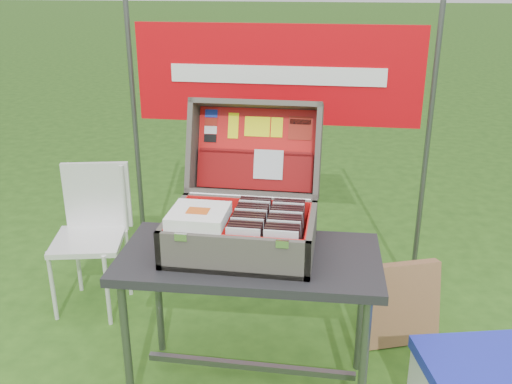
% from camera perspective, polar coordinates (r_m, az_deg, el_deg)
% --- Properties ---
extents(table, '(1.14, 0.60, 0.70)m').
position_cam_1_polar(table, '(2.63, -0.62, -13.05)').
color(table, '#232327').
rests_on(table, ground).
extents(table_top, '(1.14, 0.60, 0.04)m').
position_cam_1_polar(table_top, '(2.46, -0.65, -6.68)').
color(table_top, '#232327').
rests_on(table_top, ground).
extents(table_leg_fl, '(0.04, 0.04, 0.66)m').
position_cam_1_polar(table_leg_fl, '(2.59, -12.81, -14.85)').
color(table_leg_fl, '#59595B').
rests_on(table_leg_fl, ground).
extents(table_leg_fr, '(0.04, 0.04, 0.66)m').
position_cam_1_polar(table_leg_fr, '(2.45, 10.65, -17.08)').
color(table_leg_fr, '#59595B').
rests_on(table_leg_fr, ground).
extents(table_leg_bl, '(0.04, 0.04, 0.66)m').
position_cam_1_polar(table_leg_bl, '(2.93, -9.73, -9.98)').
color(table_leg_bl, '#59595B').
rests_on(table_leg_bl, ground).
extents(table_leg_br, '(0.04, 0.04, 0.66)m').
position_cam_1_polar(table_leg_br, '(2.81, 10.47, -11.57)').
color(table_leg_br, '#59595B').
rests_on(table_leg_br, ground).
extents(table_brace, '(0.97, 0.03, 0.03)m').
position_cam_1_polar(table_brace, '(2.77, -0.60, -16.99)').
color(table_brace, '#59595B').
rests_on(table_brace, ground).
extents(suitcase, '(0.62, 0.61, 0.56)m').
position_cam_1_polar(suitcase, '(2.42, -1.28, 0.66)').
color(suitcase, '#59554B').
rests_on(suitcase, table).
extents(suitcase_base_bottom, '(0.62, 0.45, 0.02)m').
position_cam_1_polar(suitcase_base_bottom, '(2.48, -1.48, -5.67)').
color(suitcase_base_bottom, '#59554B').
rests_on(suitcase_base_bottom, table_top).
extents(suitcase_base_wall_front, '(0.62, 0.02, 0.17)m').
position_cam_1_polar(suitcase_base_wall_front, '(2.26, -2.44, -6.42)').
color(suitcase_base_wall_front, '#59554B').
rests_on(suitcase_base_wall_front, table_top).
extents(suitcase_base_wall_back, '(0.62, 0.02, 0.17)m').
position_cam_1_polar(suitcase_base_wall_back, '(2.64, -0.68, -2.26)').
color(suitcase_base_wall_back, '#59554B').
rests_on(suitcase_base_wall_back, table_top).
extents(suitcase_base_wall_left, '(0.02, 0.45, 0.17)m').
position_cam_1_polar(suitcase_base_wall_left, '(2.51, -8.25, -3.69)').
color(suitcase_base_wall_left, '#59554B').
rests_on(suitcase_base_wall_left, table_top).
extents(suitcase_base_wall_right, '(0.02, 0.45, 0.17)m').
position_cam_1_polar(suitcase_base_wall_right, '(2.42, 5.54, -4.62)').
color(suitcase_base_wall_right, '#59554B').
rests_on(suitcase_base_wall_right, table_top).
extents(suitcase_liner_floor, '(0.57, 0.40, 0.01)m').
position_cam_1_polar(suitcase_liner_floor, '(2.47, -1.48, -5.36)').
color(suitcase_liner_floor, red).
rests_on(suitcase_liner_floor, suitcase_base_bottom).
extents(suitcase_latch_left, '(0.05, 0.01, 0.03)m').
position_cam_1_polar(suitcase_latch_left, '(2.26, -7.54, -4.50)').
color(suitcase_latch_left, silver).
rests_on(suitcase_latch_left, suitcase_base_wall_front).
extents(suitcase_latch_right, '(0.05, 0.01, 0.03)m').
position_cam_1_polar(suitcase_latch_right, '(2.19, 2.64, -5.22)').
color(suitcase_latch_right, silver).
rests_on(suitcase_latch_right, suitcase_base_wall_front).
extents(suitcase_hinge, '(0.56, 0.02, 0.02)m').
position_cam_1_polar(suitcase_hinge, '(2.62, -0.65, -0.47)').
color(suitcase_hinge, silver).
rests_on(suitcase_hinge, suitcase_base_wall_back).
extents(suitcase_lid_back, '(0.62, 0.16, 0.43)m').
position_cam_1_polar(suitcase_lid_back, '(2.77, 0.08, 4.29)').
color(suitcase_lid_back, '#59554B').
rests_on(suitcase_lid_back, suitcase_base_wall_back).
extents(suitcase_lid_rim_far, '(0.62, 0.17, 0.08)m').
position_cam_1_polar(suitcase_lid_rim_far, '(2.71, 0.08, 8.79)').
color(suitcase_lid_rim_far, '#59554B').
rests_on(suitcase_lid_rim_far, suitcase_lid_back).
extents(suitcase_lid_rim_near, '(0.62, 0.17, 0.08)m').
position_cam_1_polar(suitcase_lid_rim_near, '(2.70, -0.36, -0.13)').
color(suitcase_lid_rim_near, '#59554B').
rests_on(suitcase_lid_rim_near, suitcase_lid_back).
extents(suitcase_lid_rim_left, '(0.02, 0.30, 0.48)m').
position_cam_1_polar(suitcase_lid_rim_left, '(2.76, -6.32, 4.59)').
color(suitcase_lid_rim_left, '#59554B').
rests_on(suitcase_lid_rim_left, suitcase_lid_back).
extents(suitcase_lid_rim_right, '(0.02, 0.30, 0.48)m').
position_cam_1_polar(suitcase_lid_rim_right, '(2.67, 6.25, 4.03)').
color(suitcase_lid_rim_right, '#59554B').
rests_on(suitcase_lid_rim_right, suitcase_lid_back).
extents(suitcase_lid_liner, '(0.57, 0.13, 0.37)m').
position_cam_1_polar(suitcase_lid_liner, '(2.75, 0.03, 4.30)').
color(suitcase_lid_liner, red).
rests_on(suitcase_lid_liner, suitcase_lid_back).
extents(suitcase_liner_wall_front, '(0.57, 0.01, 0.14)m').
position_cam_1_polar(suitcase_liner_wall_front, '(2.27, -2.37, -5.97)').
color(suitcase_liner_wall_front, red).
rests_on(suitcase_liner_wall_front, suitcase_base_bottom).
extents(suitcase_liner_wall_back, '(0.57, 0.01, 0.14)m').
position_cam_1_polar(suitcase_liner_wall_back, '(2.62, -0.74, -2.14)').
color(suitcase_liner_wall_back, red).
rests_on(suitcase_liner_wall_back, suitcase_base_bottom).
extents(suitcase_liner_wall_left, '(0.01, 0.40, 0.14)m').
position_cam_1_polar(suitcase_liner_wall_left, '(2.50, -7.92, -3.46)').
color(suitcase_liner_wall_left, red).
rests_on(suitcase_liner_wall_left, suitcase_base_bottom).
extents(suitcase_liner_wall_right, '(0.01, 0.40, 0.14)m').
position_cam_1_polar(suitcase_liner_wall_right, '(2.41, 5.19, -4.34)').
color(suitcase_liner_wall_right, red).
rests_on(suitcase_liner_wall_right, suitcase_base_bottom).
extents(suitcase_lid_pocket, '(0.55, 0.09, 0.18)m').
position_cam_1_polar(suitcase_lid_pocket, '(2.73, -0.13, 2.13)').
color(suitcase_lid_pocket, maroon).
rests_on(suitcase_lid_pocket, suitcase_lid_liner).
extents(suitcase_pocket_edge, '(0.54, 0.03, 0.03)m').
position_cam_1_polar(suitcase_pocket_edge, '(2.73, -0.06, 4.00)').
color(suitcase_pocket_edge, maroon).
rests_on(suitcase_pocket_edge, suitcase_lid_pocket).
extents(suitcase_pocket_cd, '(0.14, 0.05, 0.14)m').
position_cam_1_polar(suitcase_pocket_cd, '(2.70, 1.25, 2.77)').
color(suitcase_pocket_cd, silver).
rests_on(suitcase_pocket_cd, suitcase_lid_pocket).
extents(lid_sticker_cc_a, '(0.06, 0.01, 0.04)m').
position_cam_1_polar(lid_sticker_cc_a, '(2.80, -4.49, 7.84)').
color(lid_sticker_cc_a, '#1933B2').
rests_on(lid_sticker_cc_a, suitcase_lid_liner).
extents(lid_sticker_cc_b, '(0.06, 0.01, 0.04)m').
position_cam_1_polar(lid_sticker_cc_b, '(2.79, -4.53, 7.02)').
color(lid_sticker_cc_b, '#9F1D12').
rests_on(lid_sticker_cc_b, suitcase_lid_liner).
extents(lid_sticker_cc_c, '(0.06, 0.01, 0.04)m').
position_cam_1_polar(lid_sticker_cc_c, '(2.79, -4.57, 6.20)').
color(lid_sticker_cc_c, white).
rests_on(lid_sticker_cc_c, suitcase_lid_liner).
extents(lid_sticker_cc_d, '(0.06, 0.01, 0.04)m').
position_cam_1_polar(lid_sticker_cc_d, '(2.79, -4.60, 5.38)').
color(lid_sticker_cc_d, black).
rests_on(lid_sticker_cc_d, suitcase_lid_liner).
extents(lid_card_neon_tall, '(0.05, 0.04, 0.12)m').
position_cam_1_polar(lid_card_neon_tall, '(2.77, -2.28, 6.64)').
color(lid_card_neon_tall, '#F7FA0D').
rests_on(lid_card_neon_tall, suitcase_lid_liner).
extents(lid_card_neon_main, '(0.12, 0.03, 0.09)m').
position_cam_1_polar(lid_card_neon_main, '(2.75, 0.13, 6.56)').
color(lid_card_neon_main, '#F7FA0D').
rests_on(lid_card_neon_main, suitcase_lid_liner).
extents(lid_card_neon_small, '(0.06, 0.03, 0.09)m').
position_cam_1_polar(lid_card_neon_small, '(2.74, 2.10, 6.48)').
color(lid_card_neon_small, '#F7FA0D').
rests_on(lid_card_neon_small, suitcase_lid_liner).
extents(lid_sticker_band, '(0.11, 0.04, 0.11)m').
position_cam_1_polar(lid_sticker_band, '(2.73, 4.44, 6.37)').
color(lid_sticker_band, '#9F1D12').
rests_on(lid_sticker_band, suitcase_lid_liner).
extents(lid_sticker_band_bar, '(0.10, 0.01, 0.02)m').
position_cam_1_polar(lid_sticker_band_bar, '(2.73, 4.47, 7.00)').
color(lid_sticker_band_bar, black).
rests_on(lid_sticker_band_bar, suitcase_lid_liner).
extents(cd_left_0, '(0.14, 0.01, 0.16)m').
position_cam_1_polar(cd_left_0, '(2.28, -1.30, -5.48)').
color(cd_left_0, silver).
rests_on(cd_left_0, suitcase_liner_floor).
extents(cd_left_1, '(0.14, 0.01, 0.16)m').
position_cam_1_polar(cd_left_1, '(2.30, -1.20, -5.21)').
color(cd_left_1, black).
rests_on(cd_left_1, suitcase_liner_floor).
extents(cd_left_2, '(0.14, 0.01, 0.16)m').
position_cam_1_polar(cd_left_2, '(2.32, -1.09, -4.95)').
color(cd_left_2, black).
rests_on(cd_left_2, suitcase_liner_floor).
extents(cd_left_3, '(0.14, 0.01, 0.16)m').
position_cam_1_polar(cd_left_3, '(2.34, -0.99, -4.69)').
color(cd_left_3, black).
rests_on(cd_left_3, suitcase_liner_floor).
extents(cd_left_4, '(0.14, 0.01, 0.16)m').
position_cam_1_polar(cd_left_4, '(2.36, -0.89, -4.44)').
color(cd_left_4, silver).
rests_on(cd_left_4, suitcase_liner_floor).
extents(cd_left_5, '(0.14, 0.01, 0.16)m').
position_cam_1_polar(cd_left_5, '(2.38, -0.79, -4.19)').
color(cd_left_5, black).
rests_on(cd_left_5, suitcase_liner_floor).
extents(cd_left_6, '(0.14, 0.01, 0.16)m').
position_cam_1_polar(cd_left_6, '(2.41, -0.69, -3.94)').
color(cd_left_6, black).
rests_on(cd_left_6, suitcase_liner_floor).
extents(cd_left_7, '(0.14, 0.01, 0.16)m').
position_cam_1_polar(cd_left_7, '(2.43, -0.60, -3.70)').
color(cd_left_7, black).
rests_on(cd_left_7, suitcase_liner_floor).
extents(cd_left_8, '(0.14, 0.01, 0.16)m').
position_cam_1_polar(cd_left_8, '(2.45, -0.50, -3.46)').
color(cd_left_8, silver).
rests_on(cd_left_8, suitcase_liner_floor).
extents(cd_left_9, '(0.14, 0.01, 0.16)m').
position_cam_1_polar(cd_left_9, '(2.47, -0.41, -3.23)').
color(cd_left_9, black).
rests_on(cd_left_9, suitcase_liner_floor).
extents(cd_left_10, '(0.14, 0.01, 0.16)m').
position_cam_1_polar(cd_left_10, '(2.49, -0.32, -3.00)').
color(cd_left_10, black).
rests_on(cd_left_10, suitcase_liner_floor).
extents(cd_left_11, '(0.14, 0.01, 0.16)m').
position_cam_1_polar(cd_left_11, '(2.52, -0.23, -2.78)').
color(cd_left_11, black).
rests_on(cd_left_11, suitcase_liner_floor).
extents(cd_left_12, '(0.14, 0.01, 0.16)m').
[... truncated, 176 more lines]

